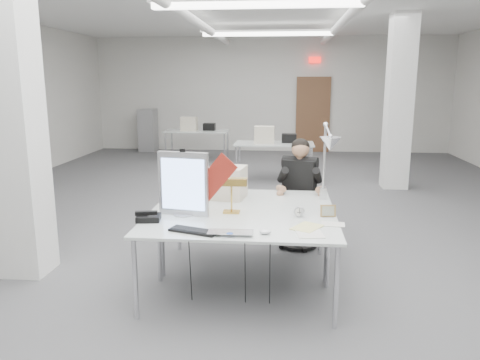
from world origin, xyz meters
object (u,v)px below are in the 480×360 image
Objects in this scene: laptop at (230,235)px; beige_monitor at (227,182)px; seated_person at (300,176)px; bankers_lamp at (232,194)px; architect_lamp at (326,163)px; desk_phone at (149,218)px; desk_main at (238,225)px; office_chair at (299,206)px; monitor at (183,184)px.

laptop is 1.30m from beige_monitor.
seated_person is at bearing 70.80° from laptop.
architect_lamp reaches higher than bankers_lamp.
laptop is at bearing -114.18° from architect_lamp.
laptop is 1.79× the size of desk_phone.
laptop is 1.04× the size of bankers_lamp.
seated_person is (0.59, 1.51, 0.16)m from desk_main.
beige_monitor is at bearing 46.99° from desk_phone.
beige_monitor reaches higher than laptop.
desk_main is 0.36m from laptop.
desk_main is at bearing -94.17° from office_chair.
seated_person is 1.01× the size of architect_lamp.
desk_main is 1.68m from office_chair.
monitor is 2.87× the size of desk_phone.
architect_lamp is at bearing -56.20° from seated_person.
architect_lamp is (0.24, -0.76, 0.29)m from seated_person.
laptop is 1.03× the size of beige_monitor.
monitor reaches higher than beige_monitor.
office_chair is at bearing 69.27° from desk_main.
desk_main is 2.07× the size of architect_lamp.
beige_monitor is (0.62, 0.90, 0.15)m from desk_phone.
desk_main is 8.50× the size of desk_phone.
architect_lamp is at bearing 30.25° from monitor.
desk_phone is (-1.42, -1.48, -0.12)m from seated_person.
desk_phone is 1.10m from beige_monitor.
desk_main is 4.95× the size of bankers_lamp.
seated_person reaches higher than bankers_lamp.
monitor is 0.45m from desk_phone.
monitor is (-0.54, 0.24, 0.32)m from desk_main.
monitor reaches higher than desk_main.
architect_lamp reaches higher than monitor.
desk_main is at bearing -75.64° from bankers_lamp.
office_chair is 1.10m from beige_monitor.
desk_main is at bearing 83.73° from laptop.
monitor is at bearing -166.48° from bankers_lamp.
seated_person is at bearing 45.86° from beige_monitor.
seated_person reaches higher than office_chair.
bankers_lamp reaches higher than laptop.
architect_lamp reaches higher than seated_person.
office_chair is at bearing 38.91° from desk_phone.
desk_phone is at bearing -115.16° from beige_monitor.
laptop is at bearing -95.58° from desk_main.
architect_lamp is (0.24, -0.81, 0.68)m from office_chair.
office_chair is 1.45m from bankers_lamp.
laptop is at bearing -39.86° from monitor.
desk_main is 4.91× the size of beige_monitor.
seated_person is 1.71m from monitor.
office_chair is at bearing 48.12° from beige_monitor.
monitor is at bearing 129.64° from laptop.
beige_monitor is (-0.11, 0.57, -0.01)m from bankers_lamp.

